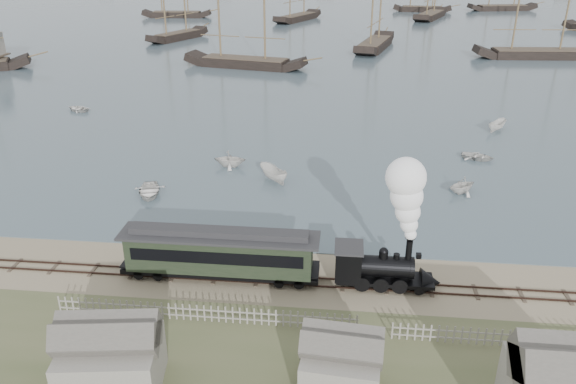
# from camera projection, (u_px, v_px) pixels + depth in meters

# --- Properties ---
(ground) EXTENTS (600.00, 600.00, 0.00)m
(ground) POSITION_uv_depth(u_px,v_px,m) (316.00, 268.00, 40.91)
(ground) COLOR tan
(ground) RESTS_ON ground
(harbor_water) EXTENTS (600.00, 336.00, 0.06)m
(harbor_water) POSITION_uv_depth(u_px,v_px,m) (345.00, 8.00, 194.93)
(harbor_water) COLOR #41525D
(harbor_water) RESTS_ON ground
(rail_track) EXTENTS (120.00, 1.80, 0.16)m
(rail_track) POSITION_uv_depth(u_px,v_px,m) (314.00, 282.00, 39.08)
(rail_track) COLOR #32211B
(rail_track) RESTS_ON ground
(picket_fence_west) EXTENTS (19.00, 0.10, 1.20)m
(picket_fence_west) POSITION_uv_depth(u_px,v_px,m) (206.00, 321.00, 35.18)
(picket_fence_west) COLOR gray
(picket_fence_west) RESTS_ON ground
(picket_fence_east) EXTENTS (15.00, 0.10, 1.20)m
(picket_fence_east) POSITION_uv_depth(u_px,v_px,m) (521.00, 347.00, 32.93)
(picket_fence_east) COLOR gray
(picket_fence_east) RESTS_ON ground
(locomotive) EXTENTS (7.24, 2.70, 9.03)m
(locomotive) POSITION_uv_depth(u_px,v_px,m) (400.00, 234.00, 36.85)
(locomotive) COLOR black
(locomotive) RESTS_ON ground
(passenger_coach) EXTENTS (13.80, 2.66, 3.35)m
(passenger_coach) POSITION_uv_depth(u_px,v_px,m) (220.00, 252.00, 38.84)
(passenger_coach) COLOR black
(passenger_coach) RESTS_ON ground
(beached_dinghy) EXTENTS (3.36, 3.93, 0.69)m
(beached_dinghy) POSITION_uv_depth(u_px,v_px,m) (197.00, 252.00, 42.31)
(beached_dinghy) COLOR silver
(beached_dinghy) RESTS_ON ground
(rowboat_0) EXTENTS (4.72, 3.89, 0.85)m
(rowboat_0) POSITION_uv_depth(u_px,v_px,m) (149.00, 191.00, 52.14)
(rowboat_0) COLOR silver
(rowboat_0) RESTS_ON harbor_water
(rowboat_1) EXTENTS (2.88, 3.32, 1.74)m
(rowboat_1) POSITION_uv_depth(u_px,v_px,m) (230.00, 159.00, 58.53)
(rowboat_1) COLOR silver
(rowboat_1) RESTS_ON harbor_water
(rowboat_2) EXTENTS (3.77, 3.71, 1.48)m
(rowboat_2) POSITION_uv_depth(u_px,v_px,m) (273.00, 174.00, 55.11)
(rowboat_2) COLOR silver
(rowboat_2) RESTS_ON harbor_water
(rowboat_3) EXTENTS (3.48, 4.03, 0.70)m
(rowboat_3) POSITION_uv_depth(u_px,v_px,m) (478.00, 156.00, 60.68)
(rowboat_3) COLOR silver
(rowboat_3) RESTS_ON harbor_water
(rowboat_4) EXTENTS (3.88, 3.98, 1.60)m
(rowboat_4) POSITION_uv_depth(u_px,v_px,m) (462.00, 185.00, 52.49)
(rowboat_4) COLOR silver
(rowboat_4) RESTS_ON harbor_water
(rowboat_5) EXTENTS (3.46, 3.23, 1.33)m
(rowboat_5) POSITION_uv_depth(u_px,v_px,m) (497.00, 126.00, 69.62)
(rowboat_5) COLOR silver
(rowboat_5) RESTS_ON harbor_water
(rowboat_6) EXTENTS (3.62, 4.13, 0.71)m
(rowboat_6) POSITION_uv_depth(u_px,v_px,m) (78.00, 108.00, 77.78)
(rowboat_6) COLOR silver
(rowboat_6) RESTS_ON harbor_water
(schooner_2) EXTENTS (23.62, 9.99, 20.00)m
(schooner_2) POSITION_uv_depth(u_px,v_px,m) (243.00, 11.00, 100.33)
(schooner_2) COLOR black
(schooner_2) RESTS_ON harbor_water
(schooner_3) EXTENTS (10.40, 23.01, 20.00)m
(schooner_3) POSITION_uv_depth(u_px,v_px,m) (378.00, 0.00, 117.88)
(schooner_3) COLOR black
(schooner_3) RESTS_ON harbor_water
(schooner_4) EXTENTS (25.10, 7.46, 20.00)m
(schooner_4) POSITION_uv_depth(u_px,v_px,m) (546.00, 6.00, 108.30)
(schooner_4) COLOR black
(schooner_4) RESTS_ON harbor_water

